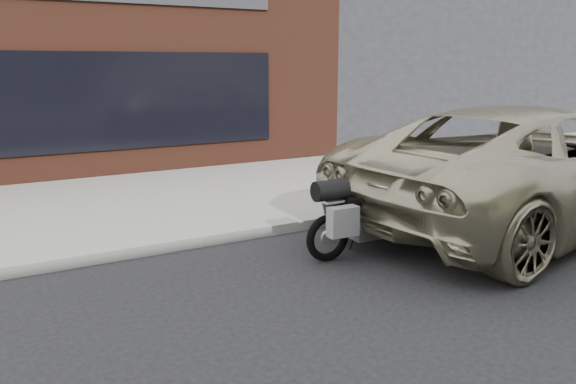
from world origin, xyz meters
TOP-DOWN VIEW (x-y plane):
  - ground at (0.00, 0.00)m, footprint 120.00×120.00m
  - near_sidewalk at (0.00, 7.00)m, footprint 44.00×6.00m
  - storefront at (-2.00, 13.98)m, footprint 14.00×10.07m
  - neighbour_building at (10.00, 14.00)m, footprint 10.00×10.00m
  - motorcycle at (1.20, 2.69)m, footprint 2.00×0.65m
  - minivan at (4.33, 2.60)m, footprint 6.92×3.69m

SIDE VIEW (x-z plane):
  - ground at x=0.00m, z-range 0.00..0.00m
  - near_sidewalk at x=0.00m, z-range 0.00..0.15m
  - motorcycle at x=1.20m, z-range -0.09..1.18m
  - minivan at x=4.33m, z-range 0.00..1.85m
  - storefront at x=-2.00m, z-range 0.00..4.50m
  - neighbour_building at x=10.00m, z-range 0.00..6.00m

